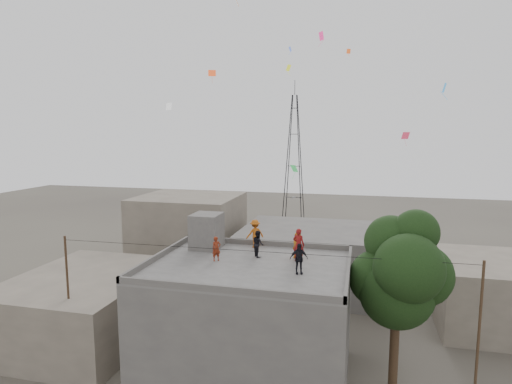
# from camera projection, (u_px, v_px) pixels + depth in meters

# --- Properties ---
(ground) EXTENTS (140.00, 140.00, 0.00)m
(ground) POSITION_uv_depth(u_px,v_px,m) (249.00, 378.00, 22.37)
(ground) COLOR #3E3933
(ground) RESTS_ON ground
(main_building) EXTENTS (10.00, 8.00, 6.10)m
(main_building) POSITION_uv_depth(u_px,v_px,m) (249.00, 322.00, 21.96)
(main_building) COLOR #504D4B
(main_building) RESTS_ON ground
(parapet) EXTENTS (10.00, 8.00, 0.30)m
(parapet) POSITION_uv_depth(u_px,v_px,m) (249.00, 262.00, 21.52)
(parapet) COLOR #504D4B
(parapet) RESTS_ON main_building
(stair_head_box) EXTENTS (1.60, 1.80, 2.00)m
(stair_head_box) POSITION_uv_depth(u_px,v_px,m) (207.00, 231.00, 24.67)
(stair_head_box) COLOR #504D4B
(stair_head_box) RESTS_ON main_building
(neighbor_west) EXTENTS (8.00, 10.00, 4.00)m
(neighbor_west) POSITION_uv_depth(u_px,v_px,m) (87.00, 306.00, 26.65)
(neighbor_west) COLOR #635A4E
(neighbor_west) RESTS_ON ground
(neighbor_north) EXTENTS (12.00, 9.00, 5.00)m
(neighbor_north) POSITION_uv_depth(u_px,v_px,m) (316.00, 259.00, 35.02)
(neighbor_north) COLOR #504D4B
(neighbor_north) RESTS_ON ground
(neighbor_northwest) EXTENTS (9.00, 8.00, 7.00)m
(neighbor_northwest) POSITION_uv_depth(u_px,v_px,m) (189.00, 233.00, 39.67)
(neighbor_northwest) COLOR #635A4E
(neighbor_northwest) RESTS_ON ground
(neighbor_east) EXTENTS (7.00, 8.00, 4.40)m
(neighbor_east) POSITION_uv_depth(u_px,v_px,m) (491.00, 293.00, 28.34)
(neighbor_east) COLOR #635A4E
(neighbor_east) RESTS_ON ground
(tree) EXTENTS (4.90, 4.60, 9.10)m
(tree) POSITION_uv_depth(u_px,v_px,m) (401.00, 273.00, 20.36)
(tree) COLOR black
(tree) RESTS_ON ground
(utility_line) EXTENTS (20.12, 0.62, 7.40)m
(utility_line) POSITION_uv_depth(u_px,v_px,m) (252.00, 319.00, 20.53)
(utility_line) COLOR black
(utility_line) RESTS_ON ground
(transmission_tower) EXTENTS (2.97, 2.97, 20.01)m
(transmission_tower) POSITION_uv_depth(u_px,v_px,m) (294.00, 159.00, 60.56)
(transmission_tower) COLOR black
(transmission_tower) RESTS_ON ground
(person_red_adult) EXTENTS (0.71, 0.56, 1.72)m
(person_red_adult) POSITION_uv_depth(u_px,v_px,m) (299.00, 245.00, 22.11)
(person_red_adult) COLOR maroon
(person_red_adult) RESTS_ON main_building
(person_orange_child) EXTENTS (0.78, 0.82, 1.41)m
(person_orange_child) POSITION_uv_depth(u_px,v_px,m) (298.00, 245.00, 22.63)
(person_orange_child) COLOR #AD6113
(person_orange_child) RESTS_ON main_building
(person_dark_child) EXTENTS (0.83, 0.87, 1.42)m
(person_dark_child) POSITION_uv_depth(u_px,v_px,m) (258.00, 244.00, 22.95)
(person_dark_child) COLOR black
(person_dark_child) RESTS_ON main_building
(person_dark_adult) EXTENTS (0.93, 0.61, 1.47)m
(person_dark_adult) POSITION_uv_depth(u_px,v_px,m) (299.00, 259.00, 20.13)
(person_dark_adult) COLOR black
(person_dark_adult) RESTS_ON main_building
(person_orange_adult) EXTENTS (1.21, 1.10, 1.63)m
(person_orange_adult) POSITION_uv_depth(u_px,v_px,m) (255.00, 234.00, 24.83)
(person_orange_adult) COLOR #B05414
(person_orange_adult) RESTS_ON main_building
(person_red_child) EXTENTS (0.55, 0.54, 1.29)m
(person_red_child) POSITION_uv_depth(u_px,v_px,m) (216.00, 249.00, 22.18)
(person_red_child) COLOR maroon
(person_red_child) RESTS_ON main_building
(kites) EXTENTS (17.58, 13.16, 10.22)m
(kites) POSITION_uv_depth(u_px,v_px,m) (297.00, 81.00, 27.66)
(kites) COLOR #F54C19
(kites) RESTS_ON ground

